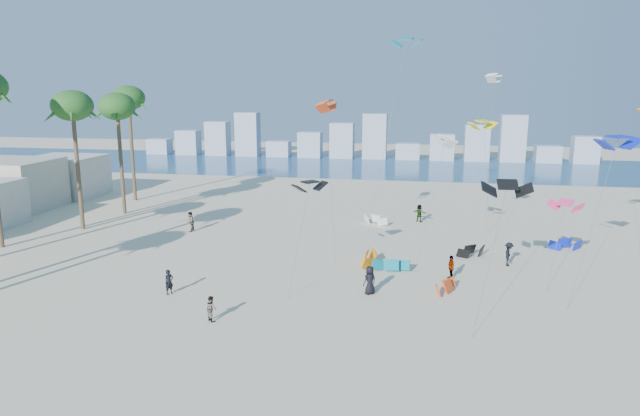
# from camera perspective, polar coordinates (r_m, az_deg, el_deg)

# --- Properties ---
(ground) EXTENTS (220.00, 220.00, 0.00)m
(ground) POSITION_cam_1_polar(r_m,az_deg,el_deg) (30.63, -11.32, -14.38)
(ground) COLOR beige
(ground) RESTS_ON ground
(ocean) EXTENTS (220.00, 220.00, 0.00)m
(ocean) POSITION_cam_1_polar(r_m,az_deg,el_deg) (98.86, 4.14, 4.26)
(ocean) COLOR navy
(ocean) RESTS_ON ground
(kitesurfer_near) EXTENTS (0.68, 0.74, 1.69)m
(kitesurfer_near) POSITION_cam_1_polar(r_m,az_deg,el_deg) (39.27, -14.85, -7.16)
(kitesurfer_near) COLOR black
(kitesurfer_near) RESTS_ON ground
(kitesurfer_mid) EXTENTS (0.93, 0.92, 1.52)m
(kitesurfer_mid) POSITION_cam_1_polar(r_m,az_deg,el_deg) (34.53, -10.83, -9.83)
(kitesurfer_mid) COLOR gray
(kitesurfer_mid) RESTS_ON ground
(kitesurfers_far) EXTENTS (40.37, 22.58, 1.92)m
(kitesurfers_far) POSITION_cam_1_polar(r_m,az_deg,el_deg) (47.73, 8.01, -3.32)
(kitesurfers_far) COLOR black
(kitesurfers_far) RESTS_ON ground
(grounded_kites) EXTENTS (19.47, 21.04, 0.98)m
(grounded_kites) POSITION_cam_1_polar(r_m,az_deg,el_deg) (46.96, 11.01, -4.28)
(grounded_kites) COLOR #0B7988
(grounded_kites) RESTS_ON ground
(flying_kites) EXTENTS (27.21, 30.11, 18.63)m
(flying_kites) POSITION_cam_1_polar(r_m,az_deg,el_deg) (46.75, 14.39, 9.07)
(flying_kites) COLOR black
(flying_kites) RESTS_ON ground
(palm_row) EXTENTS (7.80, 44.80, 15.48)m
(palm_row) POSITION_cam_1_polar(r_m,az_deg,el_deg) (53.02, -28.53, 9.09)
(palm_row) COLOR brown
(palm_row) RESTS_ON ground
(distant_skyline) EXTENTS (85.00, 3.00, 8.40)m
(distant_skyline) POSITION_cam_1_polar(r_m,az_deg,el_deg) (108.50, 4.12, 6.60)
(distant_skyline) COLOR #9EADBF
(distant_skyline) RESTS_ON ground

